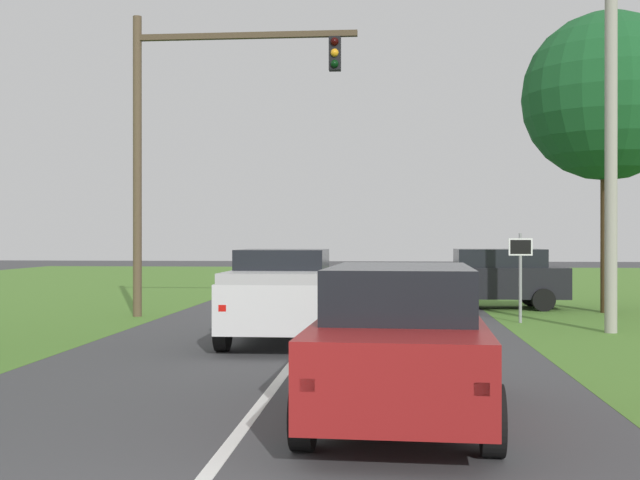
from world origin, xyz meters
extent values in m
plane|color=#424244|center=(0.00, 9.24, 0.00)|extent=(120.00, 120.00, 0.00)
cube|color=maroon|center=(1.80, 4.33, 0.80)|extent=(2.10, 4.93, 0.87)
cube|color=black|center=(1.81, 4.57, 1.53)|extent=(1.79, 3.08, 0.60)
cube|color=red|center=(0.93, 1.97, 0.84)|extent=(0.14, 0.07, 0.12)
cube|color=red|center=(2.48, 1.90, 0.84)|extent=(0.14, 0.07, 0.12)
cylinder|color=black|center=(0.91, 5.87, 0.36)|extent=(0.26, 0.73, 0.72)
cylinder|color=black|center=(2.81, 5.80, 0.36)|extent=(0.26, 0.73, 0.72)
cylinder|color=black|center=(0.79, 2.87, 0.36)|extent=(0.26, 0.73, 0.72)
cylinder|color=black|center=(2.69, 2.79, 0.36)|extent=(0.26, 0.73, 0.72)
cube|color=silver|center=(-0.50, 11.31, 0.87)|extent=(2.04, 4.92, 0.93)
cube|color=black|center=(-0.50, 11.07, 1.64)|extent=(1.78, 1.87, 0.61)
cube|color=#B8B8B8|center=(-0.50, 9.79, 1.43)|extent=(1.92, 1.87, 0.20)
cube|color=red|center=(-1.32, 8.88, 0.91)|extent=(0.14, 0.06, 0.12)
cube|color=red|center=(0.33, 8.89, 0.91)|extent=(0.14, 0.06, 0.12)
cylinder|color=black|center=(-1.52, 12.83, 0.40)|extent=(0.25, 0.80, 0.80)
cylinder|color=black|center=(0.50, 12.84, 0.40)|extent=(0.25, 0.80, 0.80)
cylinder|color=black|center=(-1.50, 9.78, 0.40)|extent=(0.25, 0.80, 0.80)
cylinder|color=black|center=(0.51, 9.79, 0.40)|extent=(0.25, 0.80, 0.80)
cylinder|color=brown|center=(-5.26, 16.26, 4.16)|extent=(0.24, 0.24, 8.32)
cube|color=#4C3D2B|center=(-2.21, 16.26, 7.72)|extent=(6.10, 0.16, 0.16)
cube|color=black|center=(0.23, 16.26, 7.17)|extent=(0.32, 0.28, 0.90)
sphere|color=black|center=(0.23, 16.11, 7.47)|extent=(0.22, 0.22, 0.22)
sphere|color=orange|center=(0.23, 16.11, 7.17)|extent=(0.22, 0.22, 0.22)
sphere|color=black|center=(0.23, 16.11, 6.87)|extent=(0.22, 0.22, 0.22)
cylinder|color=gray|center=(5.04, 15.48, 1.15)|extent=(0.08, 0.08, 2.30)
cube|color=white|center=(5.04, 15.45, 1.95)|extent=(0.60, 0.03, 0.44)
cube|color=black|center=(5.04, 15.44, 1.95)|extent=(0.52, 0.01, 0.36)
cylinder|color=#4C351E|center=(8.02, 18.51, 2.23)|extent=(0.36, 0.36, 4.47)
sphere|color=#1A5527|center=(8.02, 18.51, 6.30)|extent=(4.89, 4.89, 4.89)
cube|color=black|center=(4.87, 19.69, 0.81)|extent=(4.46, 1.95, 0.94)
cube|color=black|center=(5.09, 19.70, 1.56)|extent=(2.69, 1.69, 0.56)
cube|color=red|center=(2.67, 20.41, 0.86)|extent=(0.06, 0.14, 0.12)
cube|color=red|center=(2.71, 18.88, 0.86)|extent=(0.06, 0.14, 0.12)
cylinder|color=black|center=(6.22, 20.65, 0.34)|extent=(0.68, 0.24, 0.68)
cylinder|color=black|center=(6.26, 18.79, 0.34)|extent=(0.68, 0.24, 0.68)
cylinder|color=black|center=(3.48, 20.59, 0.34)|extent=(0.68, 0.24, 0.68)
cylinder|color=black|center=(3.52, 18.73, 0.34)|extent=(0.68, 0.24, 0.68)
cylinder|color=#9E998E|center=(6.76, 13.47, 4.75)|extent=(0.28, 0.28, 9.49)
camera|label=1|loc=(1.65, -5.23, 2.18)|focal=44.62mm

